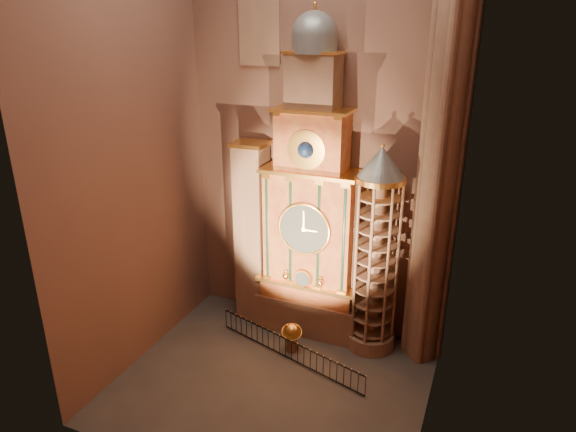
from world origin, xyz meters
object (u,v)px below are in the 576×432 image
at_px(stair_turret, 375,254).
at_px(iron_railing, 289,349).
at_px(celestial_globe, 292,335).
at_px(astronomical_clock, 311,216).
at_px(portrait_tower, 252,233).

bearing_deg(stair_turret, iron_railing, -140.66).
distance_m(stair_turret, celestial_globe, 6.00).
distance_m(astronomical_clock, portrait_tower, 3.73).
distance_m(portrait_tower, iron_railing, 6.50).
height_order(astronomical_clock, portrait_tower, astronomical_clock).
height_order(portrait_tower, iron_railing, portrait_tower).
xyz_separation_m(celestial_globe, iron_railing, (0.15, -0.77, -0.33)).
bearing_deg(celestial_globe, astronomical_clock, 87.55).
distance_m(portrait_tower, celestial_globe, 5.85).
xyz_separation_m(stair_turret, iron_railing, (-3.45, -2.83, -4.67)).
bearing_deg(celestial_globe, portrait_tower, 144.62).
bearing_deg(astronomical_clock, stair_turret, -4.30).
bearing_deg(portrait_tower, celestial_globe, -35.38).
relative_size(celestial_globe, iron_railing, 0.18).
relative_size(astronomical_clock, stair_turret, 1.55).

